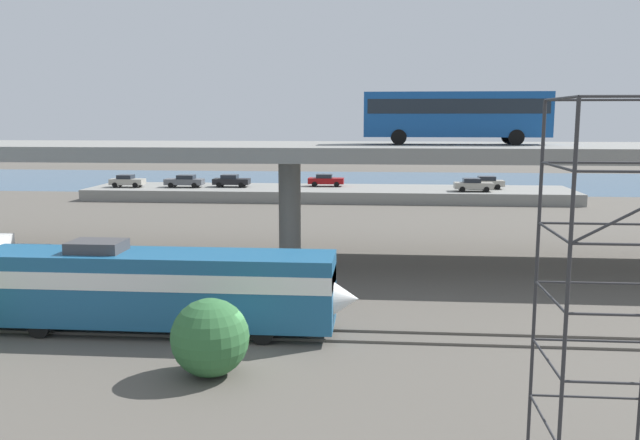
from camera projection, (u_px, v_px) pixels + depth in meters
name	position (u px, v px, depth m)	size (l,w,h in m)	color
ground_plane	(223.00, 367.00, 26.09)	(260.00, 260.00, 0.00)	#565149
rail_strip_near	(240.00, 338.00, 29.30)	(110.00, 0.12, 0.12)	#59544C
rail_strip_far	(247.00, 328.00, 30.73)	(110.00, 0.12, 0.12)	#59544C
train_locomotive	(175.00, 285.00, 29.96)	(17.13, 3.04, 4.18)	#1E5984
highway_overpass	(289.00, 154.00, 44.67)	(96.00, 11.68, 7.93)	gray
transit_bus_on_overpass	(455.00, 113.00, 43.57)	(12.00, 2.68, 3.40)	#14478C
scaffolding_tower	(613.00, 285.00, 17.03)	(3.19, 3.19, 10.21)	#2D2D30
pier_parking_lot	(328.00, 193.00, 80.14)	(57.64, 10.34, 1.34)	gray
parked_car_0	(231.00, 181.00, 80.97)	(4.41, 1.98, 1.50)	black
parked_car_1	(127.00, 181.00, 80.69)	(4.06, 1.89, 1.50)	#9E998C
parked_car_2	(185.00, 181.00, 80.54)	(4.64, 1.90, 1.50)	#515459
parked_car_3	(473.00, 185.00, 76.03)	(4.33, 1.97, 1.50)	#9E998C
parked_car_4	(326.00, 180.00, 81.72)	(4.37, 1.82, 1.50)	maroon
parked_car_5	(485.00, 182.00, 78.73)	(4.46, 1.83, 1.50)	#9E998C
harbor_water	(339.00, 181.00, 102.89)	(140.00, 36.00, 0.01)	#385B7A
shrub_right	(210.00, 338.00, 24.99)	(2.97, 2.97, 2.97)	#306636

